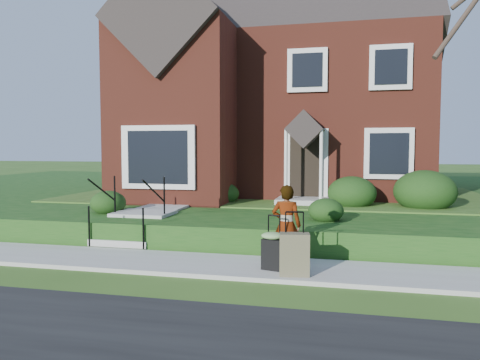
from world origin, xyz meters
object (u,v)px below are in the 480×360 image
(woman, at_px, (286,225))
(suitcase_olive, at_px, (294,254))
(suitcase_black, at_px, (273,249))
(front_steps, at_px, (136,223))

(woman, distance_m, suitcase_olive, 0.80)
(woman, xyz_separation_m, suitcase_olive, (0.23, -0.66, -0.39))
(woman, bearing_deg, suitcase_black, 64.74)
(woman, relative_size, suitcase_olive, 1.37)
(woman, relative_size, suitcase_black, 1.53)
(suitcase_black, xyz_separation_m, suitcase_olive, (0.42, -0.28, -0.01))
(front_steps, distance_m, suitcase_black, 4.18)
(front_steps, xyz_separation_m, suitcase_black, (3.64, -2.05, -0.01))
(suitcase_black, distance_m, suitcase_olive, 0.51)
(front_steps, height_order, woman, woman)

